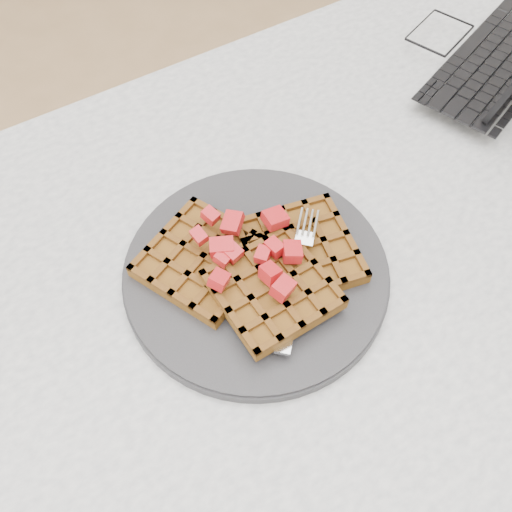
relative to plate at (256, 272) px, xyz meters
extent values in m
plane|color=tan|center=(0.13, -0.03, -0.76)|extent=(4.00, 4.00, 0.00)
cube|color=silver|center=(0.13, -0.03, -0.02)|extent=(1.20, 0.80, 0.03)
cube|color=silver|center=(0.68, 0.32, -0.40)|extent=(0.06, 0.06, 0.72)
cylinder|color=#252528|center=(0.00, 0.00, 0.00)|extent=(0.29, 0.29, 0.02)
imported|color=black|center=(0.46, 0.15, 0.00)|extent=(0.35, 0.29, 0.02)
camera|label=1|loc=(-0.17, -0.28, 0.53)|focal=40.00mm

